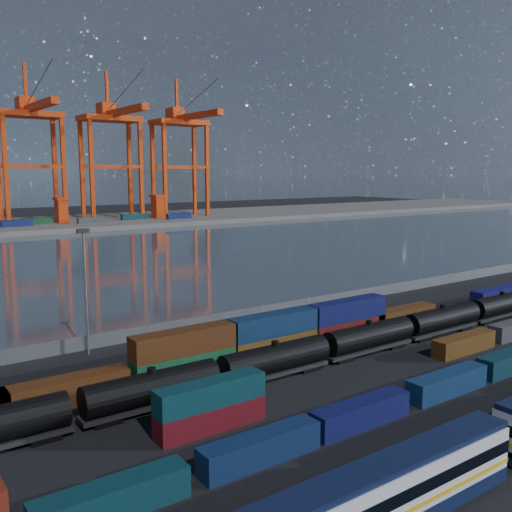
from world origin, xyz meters
TOP-DOWN VIEW (x-y plane):
  - ground at (0.00, 0.00)m, footprint 700.00×700.00m
  - harbor_water at (0.00, 105.00)m, footprint 700.00×700.00m
  - far_quay at (0.00, 210.00)m, footprint 700.00×70.00m
  - container_row_south at (-14.44, -9.79)m, footprint 139.06×2.27m
  - container_row_mid at (0.26, -2.27)m, footprint 141.34×2.22m
  - container_row_north at (-2.98, 11.35)m, footprint 142.73×2.67m
  - tanker_string at (7.77, 4.68)m, footprint 123.19×3.16m
  - waterfront_fence at (-0.00, 28.00)m, footprint 160.12×0.12m
  - yard_light_mast at (-30.00, 26.00)m, footprint 1.60×0.40m
  - straddle_carriers at (-2.50, 200.00)m, footprint 140.00×7.00m

SIDE VIEW (x-z plane):
  - ground at x=0.00m, z-range 0.00..0.00m
  - harbor_water at x=0.00m, z-range 0.01..0.01m
  - far_quay at x=0.00m, z-range 0.00..2.00m
  - waterfront_fence at x=0.00m, z-range -0.10..2.10m
  - container_row_mid at x=0.26m, z-range -0.92..3.81m
  - container_row_south at x=-14.44m, z-range -0.81..4.04m
  - container_row_north at x=-2.98m, z-range -0.76..4.92m
  - tanker_string at x=7.77m, z-range 0.01..4.52m
  - straddle_carriers at x=-2.50m, z-range 2.27..13.37m
  - yard_light_mast at x=-30.00m, z-range 1.00..17.60m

